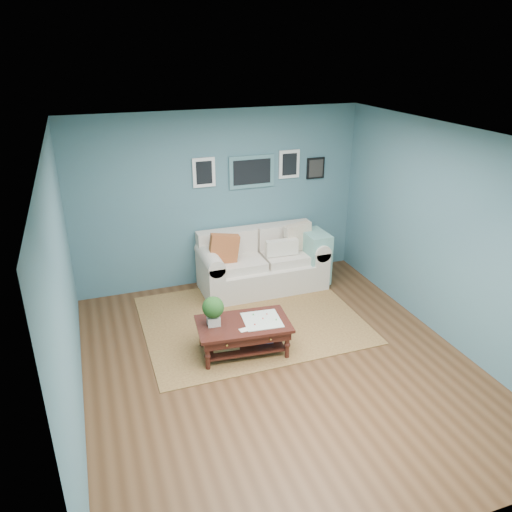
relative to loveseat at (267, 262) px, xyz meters
name	(u,v)px	position (x,y,z in m)	size (l,w,h in m)	color
room_shell	(280,259)	(-0.59, -1.97, 0.95)	(5.00, 5.02, 2.70)	brown
area_rug	(251,319)	(-0.58, -0.93, -0.41)	(2.94, 2.35, 0.01)	brown
loveseat	(267,262)	(0.00, 0.00, 0.00)	(1.97, 0.89, 1.01)	beige
coffee_table	(238,328)	(-0.98, -1.62, -0.06)	(1.19, 0.76, 0.79)	#33130E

